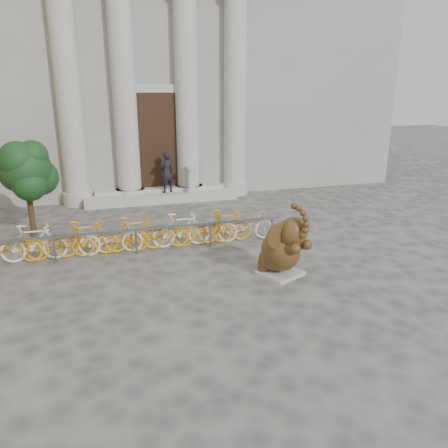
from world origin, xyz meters
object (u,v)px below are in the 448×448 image
object	(u,v)px
bike_rack	(135,234)
pedestrian	(167,172)
tree	(27,171)
elephant_statue	(282,249)

from	to	relation	value
bike_rack	pedestrian	size ratio (longest dim) A/B	5.08
tree	pedestrian	distance (m)	5.73
tree	bike_rack	bearing A→B (deg)	-37.50
pedestrian	tree	bearing A→B (deg)	12.50
elephant_statue	bike_rack	size ratio (longest dim) A/B	0.22
elephant_statue	pedestrian	xyz separation A→B (m)	(-1.37, 8.13, 0.50)
elephant_statue	tree	world-z (taller)	tree
elephant_statue	tree	bearing A→B (deg)	116.42
elephant_statue	pedestrian	distance (m)	8.26
bike_rack	pedestrian	world-z (taller)	pedestrian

